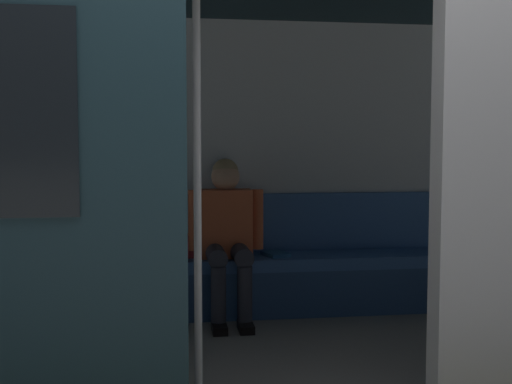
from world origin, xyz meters
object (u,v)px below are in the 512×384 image
object	(u,v)px
person_seated	(227,228)
grab_pole_door	(197,181)
train_car	(255,97)
handbag	(178,246)
bench_seat	(246,271)
book	(275,254)

from	to	relation	value
person_seated	grab_pole_door	distance (m)	1.82
train_car	handbag	xyz separation A→B (m)	(0.43, -1.04, -1.02)
train_car	bench_seat	xyz separation A→B (m)	(-0.07, -0.98, -1.20)
train_car	bench_seat	size ratio (longest dim) A/B	2.02
bench_seat	grab_pole_door	size ratio (longest dim) A/B	1.44
grab_pole_door	person_seated	bearing A→B (deg)	-99.77
handbag	grab_pole_door	distance (m)	1.94
handbag	grab_pole_door	size ratio (longest dim) A/B	0.12
grab_pole_door	train_car	bearing A→B (deg)	-114.82
train_car	grab_pole_door	bearing A→B (deg)	65.18
bench_seat	handbag	world-z (taller)	handbag
train_car	book	distance (m)	1.51
train_car	grab_pole_door	distance (m)	0.99
train_car	grab_pole_door	xyz separation A→B (m)	(0.37, 0.81, -0.44)
handbag	book	size ratio (longest dim) A/B	1.18
person_seated	handbag	bearing A→B (deg)	-17.39
book	person_seated	bearing A→B (deg)	-6.21
train_car	bench_seat	distance (m)	1.56
train_car	grab_pole_door	size ratio (longest dim) A/B	2.91
bench_seat	book	xyz separation A→B (m)	(-0.23, -0.02, 0.12)
book	train_car	bearing A→B (deg)	56.07
handbag	book	world-z (taller)	handbag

